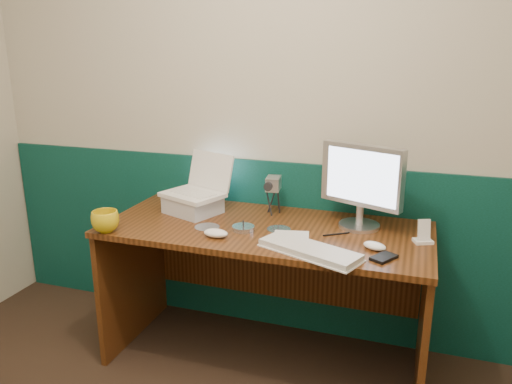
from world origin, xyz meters
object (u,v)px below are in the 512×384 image
(keyboard, at_px, (310,251))
(camcorder, at_px, (273,197))
(monitor, at_px, (361,186))
(desk, at_px, (265,295))
(laptop, at_px, (192,174))
(mug, at_px, (105,221))

(keyboard, bearing_deg, camcorder, 144.90)
(monitor, height_order, camcorder, monitor)
(desk, xyz_separation_m, monitor, (0.44, 0.14, 0.58))
(monitor, distance_m, keyboard, 0.47)
(laptop, relative_size, mug, 2.27)
(mug, bearing_deg, desk, 23.45)
(monitor, height_order, mug, monitor)
(mug, bearing_deg, camcorder, 36.79)
(monitor, bearing_deg, mug, -136.76)
(mug, distance_m, camcorder, 0.86)
(camcorder, bearing_deg, mug, -150.86)
(monitor, relative_size, camcorder, 2.20)
(laptop, bearing_deg, mug, -103.95)
(laptop, relative_size, camcorder, 1.58)
(desk, distance_m, monitor, 0.74)
(laptop, bearing_deg, keyboard, -4.61)
(desk, height_order, camcorder, camcorder)
(laptop, distance_m, mug, 0.51)
(monitor, height_order, keyboard, monitor)
(laptop, height_order, mug, laptop)
(keyboard, bearing_deg, mug, -155.29)
(keyboard, distance_m, camcorder, 0.56)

